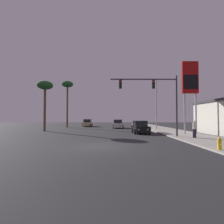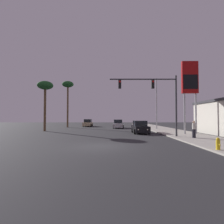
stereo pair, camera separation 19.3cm
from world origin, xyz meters
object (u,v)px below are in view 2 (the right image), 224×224
at_px(traffic_light_mast, 157,93).
at_px(fire_hydrant, 218,144).
at_px(car_silver, 118,124).
at_px(palm_tree_mid, 68,87).
at_px(car_black, 140,128).
at_px(street_lamp, 156,101).
at_px(car_tan, 88,123).
at_px(palm_tree_near, 46,88).
at_px(pedestrian_on_sidewalk, 194,129).
at_px(gas_station_sign, 190,81).

xyz_separation_m(traffic_light_mast, fire_hydrant, (1.79, -7.68, -4.23)).
relative_size(car_silver, palm_tree_mid, 0.44).
height_order(car_black, street_lamp, street_lamp).
bearing_deg(car_tan, car_black, 120.12).
distance_m(car_tan, street_lamp, 17.09).
bearing_deg(car_tan, fire_hydrant, 113.93).
distance_m(car_black, palm_tree_near, 15.74).
distance_m(fire_hydrant, pedestrian_on_sidewalk, 6.48).
height_order(car_tan, fire_hydrant, car_tan).
xyz_separation_m(traffic_light_mast, pedestrian_on_sidewalk, (3.25, -1.39, -3.69)).
relative_size(car_black, gas_station_sign, 0.48).
relative_size(car_silver, palm_tree_near, 0.56).
relative_size(car_tan, fire_hydrant, 5.70).
bearing_deg(street_lamp, palm_tree_near, -167.25).
bearing_deg(gas_station_sign, fire_hydrant, -106.20).
bearing_deg(pedestrian_on_sidewalk, street_lamp, 91.06).
relative_size(car_tan, palm_tree_near, 0.56).
distance_m(car_tan, pedestrian_on_sidewalk, 27.19).
relative_size(car_silver, pedestrian_on_sidewalk, 2.60).
height_order(fire_hydrant, pedestrian_on_sidewalk, pedestrian_on_sidewalk).
height_order(car_tan, car_black, same).
relative_size(car_black, fire_hydrant, 5.71).
bearing_deg(car_silver, fire_hydrant, 104.89).
bearing_deg(pedestrian_on_sidewalk, car_black, 124.72).
xyz_separation_m(gas_station_sign, palm_tree_near, (-20.09, 5.34, 0.10)).
bearing_deg(palm_tree_near, car_tan, 70.90).
height_order(traffic_light_mast, street_lamp, street_lamp).
xyz_separation_m(street_lamp, palm_tree_mid, (-17.22, 5.88, 3.43)).
relative_size(gas_station_sign, pedestrian_on_sidewalk, 5.39).
height_order(fire_hydrant, palm_tree_mid, palm_tree_mid).
bearing_deg(traffic_light_mast, palm_tree_mid, 127.78).
distance_m(car_silver, fire_hydrant, 24.38).
relative_size(palm_tree_mid, palm_tree_near, 1.27).
bearing_deg(car_silver, pedestrian_on_sidewalk, 113.53).
height_order(car_silver, car_black, same).
bearing_deg(fire_hydrant, traffic_light_mast, 103.09).
xyz_separation_m(pedestrian_on_sidewalk, palm_tree_near, (-18.45, 9.74, 5.68)).
height_order(traffic_light_mast, palm_tree_mid, palm_tree_mid).
distance_m(street_lamp, gas_station_sign, 9.76).
height_order(car_silver, palm_tree_mid, palm_tree_mid).
relative_size(car_silver, car_black, 1.00).
xyz_separation_m(car_tan, palm_tree_mid, (-3.79, -3.75, 7.79)).
bearing_deg(palm_tree_mid, street_lamp, -18.86).
relative_size(traffic_light_mast, palm_tree_mid, 0.73).
bearing_deg(gas_station_sign, car_silver, 123.01).
bearing_deg(car_silver, street_lamp, 153.33).
xyz_separation_m(car_black, fire_hydrant, (2.84, -12.51, -0.27)).
xyz_separation_m(car_silver, street_lamp, (6.60, -3.63, 4.36)).
relative_size(gas_station_sign, fire_hydrant, 11.84).
distance_m(car_silver, traffic_light_mast, 16.96).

